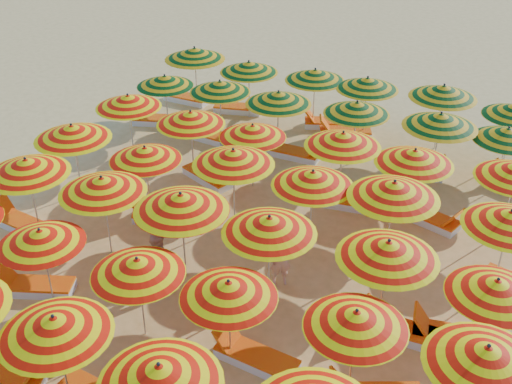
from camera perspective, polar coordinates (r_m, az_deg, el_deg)
ground at (r=15.92m, az=-0.69°, el=-5.80°), size 120.00×120.00×0.00m
umbrella_8 at (r=11.80m, az=-17.47°, el=-11.28°), size 2.59×2.59×2.14m
umbrella_9 at (r=10.57m, az=-8.58°, el=-15.74°), size 2.27×2.27×2.17m
umbrella_13 at (r=14.32m, az=-18.61°, el=-3.83°), size 2.39×2.39×1.98m
umbrella_14 at (r=12.92m, az=-10.49°, el=-6.54°), size 2.16×2.16×2.02m
umbrella_15 at (r=12.19m, az=-2.45°, el=-8.65°), size 2.35×2.35×2.01m
umbrella_16 at (r=11.67m, az=8.89°, el=-11.13°), size 2.43×2.43×2.03m
umbrella_17 at (r=11.36m, az=19.81°, el=-13.55°), size 2.08×2.08×2.18m
umbrella_18 at (r=16.73m, az=-19.73°, el=2.14°), size 2.36×2.36×2.23m
umbrella_19 at (r=15.43m, az=-13.52°, el=0.60°), size 2.44×2.44×2.21m
umbrella_20 at (r=14.28m, az=-6.69°, el=-0.92°), size 2.47×2.47×2.31m
umbrella_21 at (r=13.62m, az=1.19°, el=-2.96°), size 2.67×2.67×2.19m
umbrella_22 at (r=13.11m, az=11.66°, el=-5.06°), size 2.51×2.51×2.23m
umbrella_23 at (r=13.01m, az=20.59°, el=-7.98°), size 2.26×2.26×2.02m
umbrella_24 at (r=18.16m, az=-16.03°, el=5.14°), size 2.41×2.41×2.23m
umbrella_25 at (r=16.99m, az=-9.84°, el=3.38°), size 2.15×2.15×2.02m
umbrella_26 at (r=16.16m, az=-2.03°, el=3.10°), size 2.14×2.14×2.24m
umbrella_27 at (r=15.45m, az=5.07°, el=1.20°), size 2.22×2.22×2.14m
umbrella_28 at (r=15.02m, az=12.16°, el=0.19°), size 2.78×2.78×2.29m
umbrella_29 at (r=14.89m, az=21.65°, el=-2.25°), size 2.19×2.19×2.17m
umbrella_30 at (r=20.00m, az=-11.30°, el=7.92°), size 2.55×2.55×2.13m
umbrella_31 at (r=18.61m, az=-5.83°, el=6.56°), size 2.15×2.15×2.12m
umbrella_32 at (r=17.95m, az=-0.31°, el=5.43°), size 2.43×2.43×2.02m
umbrella_33 at (r=17.28m, az=7.74°, el=4.65°), size 2.15×2.15×2.20m
umbrella_34 at (r=16.82m, az=13.92°, el=3.05°), size 2.21×2.21×2.16m
umbrella_36 at (r=21.69m, az=-8.11°, el=9.76°), size 2.27×2.27×2.00m
umbrella_37 at (r=20.82m, az=-3.23°, el=9.32°), size 2.49×2.49×2.09m
umbrella_38 at (r=19.78m, az=2.01°, el=8.36°), size 2.54×2.54×2.17m
umbrella_39 at (r=19.43m, az=8.95°, el=7.38°), size 2.14×2.14×2.11m
umbrella_40 at (r=18.83m, az=16.08°, el=6.14°), size 2.52×2.52×2.25m
umbrella_41 at (r=19.08m, az=21.47°, el=4.80°), size 2.05×2.05×2.02m
umbrella_42 at (r=23.36m, az=-5.47°, el=12.16°), size 2.82×2.82×2.29m
umbrella_43 at (r=22.39m, az=-0.64°, el=11.05°), size 2.56×2.56×2.13m
umbrella_44 at (r=21.74m, az=5.27°, el=10.32°), size 2.51×2.51×2.14m
umbrella_45 at (r=21.21m, az=9.87°, el=9.49°), size 2.29×2.29×2.15m
umbrella_46 at (r=20.89m, az=16.32°, el=8.56°), size 2.49×2.49×2.24m
lounger_5 at (r=13.73m, az=-21.44°, el=-14.91°), size 1.83×1.09×0.69m
lounger_9 at (r=15.64m, az=-19.11°, el=-7.91°), size 1.83×1.11×0.69m
lounger_10 at (r=13.18m, az=-0.12°, el=-14.45°), size 1.79×0.80×0.69m
lounger_12 at (r=17.97m, az=-20.21°, el=-2.60°), size 1.80×0.85×0.69m
lounger_13 at (r=14.04m, az=12.72°, el=-11.91°), size 1.74×0.60×0.69m
lounger_14 at (r=14.18m, az=17.01°, el=-12.15°), size 1.79×0.78×0.69m
lounger_15 at (r=17.42m, az=-8.27°, el=-1.93°), size 1.82×1.22×0.69m
lounger_17 at (r=19.00m, az=-4.24°, el=1.35°), size 1.82×1.25×0.69m
lounger_18 at (r=17.91m, az=9.06°, el=-0.99°), size 1.78×0.73×0.69m
lounger_19 at (r=17.67m, az=15.13°, el=-2.25°), size 1.83×1.14×0.69m
lounger_20 at (r=22.79m, az=-8.83°, el=6.37°), size 1.83×1.06×0.69m
lounger_21 at (r=21.57m, az=-4.79°, el=5.16°), size 1.80×0.82×0.69m
lounger_22 at (r=20.31m, az=3.45°, el=3.48°), size 1.76×0.66×0.69m
lounger_23 at (r=19.82m, az=13.97°, el=1.80°), size 1.81×0.87×0.69m
lounger_25 at (r=24.41m, az=-6.09°, el=8.29°), size 1.77×0.70×0.69m
lounger_26 at (r=23.43m, az=-1.51°, el=7.45°), size 1.81×0.92×0.69m
lounger_27 at (r=22.43m, az=6.42°, el=6.13°), size 1.83×1.11×0.69m
lounger_28 at (r=21.83m, az=7.81°, el=5.30°), size 1.83×1.15×0.69m
beachgoer_b at (r=14.68m, az=-8.67°, el=-6.04°), size 0.84×0.71×1.56m
beachgoer_a at (r=14.72m, az=2.19°, el=-6.03°), size 0.59×0.53×1.36m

